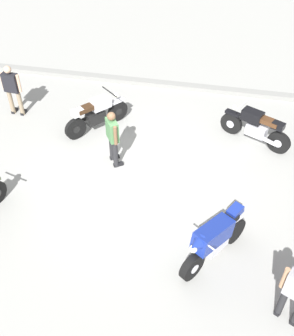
{
  "coord_description": "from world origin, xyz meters",
  "views": [
    {
      "loc": [
        1.8,
        -7.41,
        7.13
      ],
      "look_at": [
        0.38,
        -0.42,
        0.75
      ],
      "focal_mm": 43.5,
      "sensor_mm": 36.0,
      "label": 1
    }
  ],
  "objects_px": {
    "motorcycle_blue_sportbike": "(214,239)",
    "motorcycle_silver_cruiser": "(96,114)",
    "motorcycle_black_cruiser": "(256,127)",
    "person_in_green_shirt": "(113,136)",
    "person_in_black_shirt": "(12,88)"
  },
  "relations": [
    {
      "from": "person_in_black_shirt",
      "to": "person_in_green_shirt",
      "type": "bearing_deg",
      "value": -109.93
    },
    {
      "from": "person_in_black_shirt",
      "to": "person_in_green_shirt",
      "type": "distance_m",
      "value": 3.87
    },
    {
      "from": "motorcycle_silver_cruiser",
      "to": "person_in_black_shirt",
      "type": "bearing_deg",
      "value": 124.5
    },
    {
      "from": "motorcycle_black_cruiser",
      "to": "person_in_black_shirt",
      "type": "distance_m",
      "value": 7.13
    },
    {
      "from": "motorcycle_silver_cruiser",
      "to": "motorcycle_black_cruiser",
      "type": "distance_m",
      "value": 4.49
    },
    {
      "from": "motorcycle_blue_sportbike",
      "to": "motorcycle_silver_cruiser",
      "type": "height_order",
      "value": "motorcycle_blue_sportbike"
    },
    {
      "from": "person_in_green_shirt",
      "to": "motorcycle_black_cruiser",
      "type": "bearing_deg",
      "value": -8.4
    },
    {
      "from": "motorcycle_black_cruiser",
      "to": "person_in_green_shirt",
      "type": "distance_m",
      "value": 3.98
    },
    {
      "from": "motorcycle_blue_sportbike",
      "to": "person_in_black_shirt",
      "type": "relative_size",
      "value": 1.07
    },
    {
      "from": "motorcycle_silver_cruiser",
      "to": "motorcycle_black_cruiser",
      "type": "xyz_separation_m",
      "value": [
        4.49,
        0.27,
        0.0
      ]
    },
    {
      "from": "motorcycle_blue_sportbike",
      "to": "person_in_green_shirt",
      "type": "distance_m",
      "value": 3.78
    },
    {
      "from": "person_in_black_shirt",
      "to": "person_in_green_shirt",
      "type": "xyz_separation_m",
      "value": [
        3.51,
        -1.63,
        -0.02
      ]
    },
    {
      "from": "motorcycle_black_cruiser",
      "to": "person_in_black_shirt",
      "type": "bearing_deg",
      "value": 26.54
    },
    {
      "from": "motorcycle_silver_cruiser",
      "to": "person_in_green_shirt",
      "type": "relative_size",
      "value": 1.05
    },
    {
      "from": "motorcycle_black_cruiser",
      "to": "person_in_green_shirt",
      "type": "height_order",
      "value": "person_in_green_shirt"
    }
  ]
}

